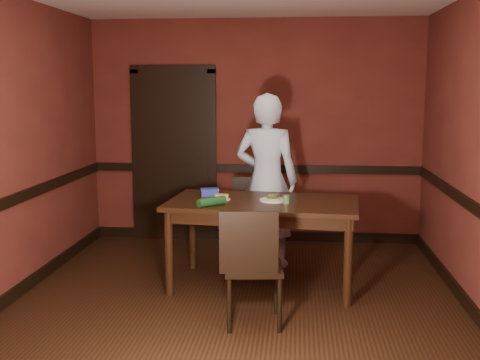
% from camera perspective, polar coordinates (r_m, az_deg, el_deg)
% --- Properties ---
extents(floor, '(4.00, 4.50, 0.01)m').
position_cam_1_polar(floor, '(5.41, -0.37, -11.64)').
color(floor, black).
rests_on(floor, ground).
extents(wall_back, '(4.00, 0.02, 2.70)m').
position_cam_1_polar(wall_back, '(7.33, 1.44, 4.60)').
color(wall_back, '#5A231B').
rests_on(wall_back, ground).
extents(wall_front, '(4.00, 0.02, 2.70)m').
position_cam_1_polar(wall_front, '(2.89, -4.98, -2.03)').
color(wall_front, '#5A231B').
rests_on(wall_front, ground).
extents(wall_left, '(0.02, 4.50, 2.70)m').
position_cam_1_polar(wall_left, '(5.66, -20.98, 2.76)').
color(wall_left, '#5A231B').
rests_on(wall_left, ground).
extents(wall_right, '(0.02, 4.50, 2.70)m').
position_cam_1_polar(wall_right, '(5.28, 21.78, 2.31)').
color(wall_right, '#5A231B').
rests_on(wall_right, ground).
extents(dado_back, '(4.00, 0.03, 0.10)m').
position_cam_1_polar(dado_back, '(7.36, 1.42, 1.10)').
color(dado_back, black).
rests_on(dado_back, ground).
extents(dado_left, '(0.03, 4.50, 0.10)m').
position_cam_1_polar(dado_left, '(5.71, -20.60, -1.73)').
color(dado_left, black).
rests_on(dado_left, ground).
extents(dado_right, '(0.03, 4.50, 0.10)m').
position_cam_1_polar(dado_right, '(5.34, 21.35, -2.48)').
color(dado_right, black).
rests_on(dado_right, ground).
extents(baseboard_back, '(4.00, 0.03, 0.12)m').
position_cam_1_polar(baseboard_back, '(7.52, 1.39, -5.26)').
color(baseboard_back, black).
rests_on(baseboard_back, ground).
extents(baseboard_left, '(0.03, 4.50, 0.12)m').
position_cam_1_polar(baseboard_left, '(5.92, -20.15, -9.75)').
color(baseboard_left, black).
rests_on(baseboard_left, ground).
extents(baseboard_right, '(0.03, 4.50, 0.12)m').
position_cam_1_polar(baseboard_right, '(5.56, 20.86, -11.01)').
color(baseboard_right, black).
rests_on(baseboard_right, ground).
extents(door, '(1.05, 0.07, 2.20)m').
position_cam_1_polar(door, '(7.46, -6.29, 2.63)').
color(door, black).
rests_on(door, ground).
extents(dining_table, '(1.85, 1.14, 0.83)m').
position_cam_1_polar(dining_table, '(5.77, 2.18, -6.02)').
color(dining_table, black).
rests_on(dining_table, floor).
extents(chair_far, '(0.44, 0.44, 0.93)m').
position_cam_1_polar(chair_far, '(6.34, 0.97, -4.14)').
color(chair_far, black).
rests_on(chair_far, floor).
extents(chair_near, '(0.50, 0.50, 0.96)m').
position_cam_1_polar(chair_near, '(4.84, 1.30, -8.10)').
color(chair_near, black).
rests_on(chair_near, floor).
extents(person, '(0.73, 0.54, 1.83)m').
position_cam_1_polar(person, '(6.34, 2.53, -0.03)').
color(person, silver).
rests_on(person, floor).
extents(sandwich_plate, '(0.25, 0.25, 0.06)m').
position_cam_1_polar(sandwich_plate, '(5.66, 3.12, -1.82)').
color(sandwich_plate, white).
rests_on(sandwich_plate, dining_table).
extents(sauce_jar, '(0.07, 0.07, 0.08)m').
position_cam_1_polar(sauce_jar, '(5.53, 4.40, -1.85)').
color(sauce_jar, '#568A44').
rests_on(sauce_jar, dining_table).
extents(cheese_saucer, '(0.16, 0.16, 0.05)m').
position_cam_1_polar(cheese_saucer, '(5.72, -1.74, -1.68)').
color(cheese_saucer, white).
rests_on(cheese_saucer, dining_table).
extents(food_tub, '(0.20, 0.16, 0.07)m').
position_cam_1_polar(food_tub, '(5.91, -2.89, -1.16)').
color(food_tub, '#2F42B6').
rests_on(food_tub, dining_table).
extents(wrapped_veg, '(0.26, 0.24, 0.08)m').
position_cam_1_polar(wrapped_veg, '(5.42, -2.72, -2.06)').
color(wrapped_veg, '#17471B').
rests_on(wrapped_veg, dining_table).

